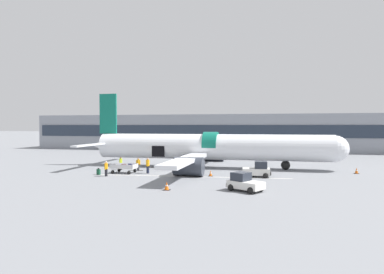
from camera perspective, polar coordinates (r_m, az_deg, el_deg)
name	(u,v)px	position (r m, az deg, el deg)	size (l,w,h in m)	color
ground_plane	(180,174)	(39.17, -2.05, -6.11)	(500.00, 500.00, 0.00)	slate
apron_marking_line	(189,176)	(36.91, -0.43, -6.60)	(21.41, 2.03, 0.01)	silver
terminal_strip	(226,132)	(77.36, 5.63, 0.77)	(87.45, 12.02, 7.85)	gray
airplane	(207,148)	(44.54, 2.60, -1.78)	(33.74, 31.22, 9.87)	white
baggage_tug_lead	(257,170)	(37.24, 10.86, -5.44)	(3.05, 2.29, 1.67)	silver
baggage_tug_mid	(244,183)	(29.17, 8.74, -7.58)	(3.34, 2.85, 1.53)	silver
baggage_cart_loading	(125,168)	(40.19, -11.11, -5.13)	(3.77, 2.07, 1.11)	silver
ground_crew_loader_a	(121,163)	(43.14, -11.79, -4.27)	(0.39, 0.56, 1.61)	black
ground_crew_loader_b	(148,165)	(39.53, -7.38, -4.68)	(0.50, 0.62, 1.78)	#1E2338
ground_crew_driver	(106,168)	(38.17, -14.12, -5.08)	(0.39, 0.56, 1.63)	black
ground_crew_supervisor	(138,164)	(42.24, -8.96, -4.43)	(0.54, 0.42, 1.55)	#2D2D33
suitcase_on_tarmac_upright	(99,172)	(39.64, -15.31, -5.63)	(0.49, 0.38, 0.73)	#14472D
safety_cone_nose	(357,171)	(43.33, 25.73, -5.10)	(0.52, 0.52, 0.68)	black
safety_cone_engine_left	(167,186)	(29.35, -4.24, -8.17)	(0.57, 0.57, 0.71)	black
safety_cone_wingtip	(211,173)	(37.15, 3.11, -6.08)	(0.48, 0.48, 0.64)	black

